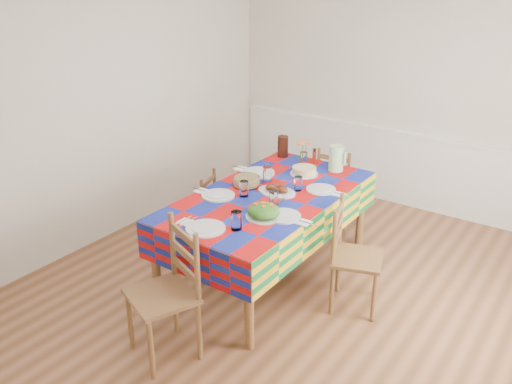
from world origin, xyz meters
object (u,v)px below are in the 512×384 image
dining_table (268,204)px  chair_far (336,186)px  tea_pitcher (283,146)px  meat_platter (277,190)px  green_pitcher (336,158)px  chair_near (168,293)px  chair_right (352,257)px  chair_left (198,212)px

dining_table → chair_far: bearing=89.8°
dining_table → tea_pitcher: 1.05m
dining_table → meat_platter: (0.04, 0.07, 0.12)m
meat_platter → green_pitcher: bearing=78.1°
chair_near → chair_far: chair_near is taller
meat_platter → dining_table: bearing=-121.9°
chair_right → dining_table: bearing=70.5°
dining_table → green_pitcher: bearing=76.4°
green_pitcher → chair_left: size_ratio=0.30×
chair_near → tea_pitcher: bearing=123.2°
meat_platter → chair_left: (-0.91, -0.06, -0.44)m
dining_table → tea_pitcher: (-0.44, 0.93, 0.21)m
meat_platter → green_pitcher: (0.17, 0.82, 0.10)m
tea_pitcher → chair_right: size_ratio=0.23×
dining_table → chair_near: 1.37m
green_pitcher → chair_right: 1.21m
chair_far → meat_platter: bearing=85.1°
green_pitcher → chair_left: bearing=-140.9°
green_pitcher → chair_near: size_ratio=0.24×
meat_platter → chair_left: bearing=-176.4°
meat_platter → green_pitcher: 0.84m
dining_table → chair_near: size_ratio=2.02×
meat_platter → tea_pitcher: bearing=119.3°
green_pitcher → meat_platter: bearing=-101.9°
tea_pitcher → chair_far: (0.45, 0.42, -0.50)m
meat_platter → chair_left: size_ratio=0.43×
chair_near → chair_left: size_ratio=1.25×
dining_table → chair_left: size_ratio=2.53×
chair_right → tea_pitcher: bearing=35.4°
chair_left → chair_far: bearing=130.3°
dining_table → tea_pitcher: size_ratio=9.46×
green_pitcher → chair_far: size_ratio=0.28×
tea_pitcher → chair_right: bearing=-36.0°
chair_near → chair_right: bearing=79.6°
tea_pitcher → chair_left: bearing=-114.5°
green_pitcher → dining_table: bearing=-103.6°
dining_table → green_pitcher: green_pitcher is taller
meat_platter → chair_near: size_ratio=0.34×
dining_table → green_pitcher: size_ratio=8.42×
dining_table → tea_pitcher: bearing=115.4°
meat_platter → tea_pitcher: tea_pitcher is taller
chair_near → chair_far: (-0.01, 2.71, -0.07)m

